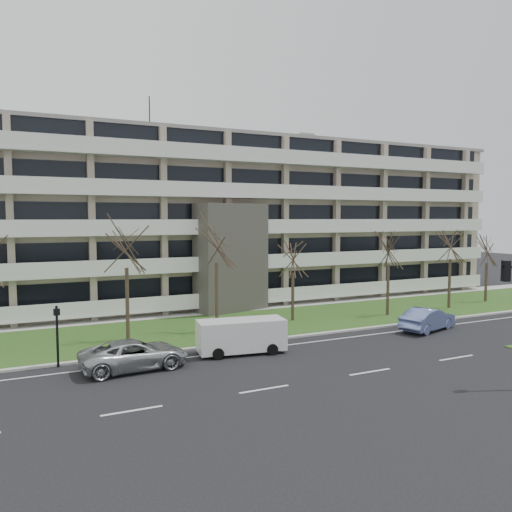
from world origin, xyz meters
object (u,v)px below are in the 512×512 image
blue_sedan (428,319)px  pedestrian_signal (57,328)px  white_van (242,333)px  silver_pickup (135,354)px

blue_sedan → pedestrian_signal: pedestrian_signal is taller
white_van → blue_sedan: bearing=7.2°
blue_sedan → white_van: (-13.99, 0.20, 0.37)m
blue_sedan → pedestrian_signal: bearing=69.1°
white_van → pedestrian_signal: 10.04m
silver_pickup → white_van: size_ratio=1.05×
white_van → pedestrian_signal: size_ratio=1.61×
silver_pickup → blue_sedan: 20.28m
blue_sedan → pedestrian_signal: (-23.85, 1.83, 1.27)m
pedestrian_signal → white_van: bearing=-16.7°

